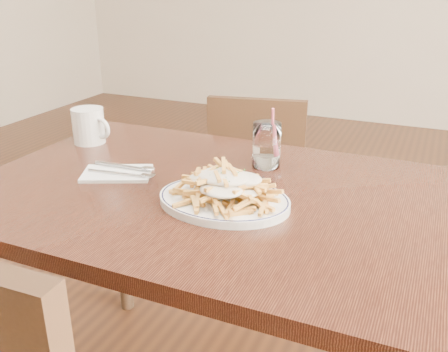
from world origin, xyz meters
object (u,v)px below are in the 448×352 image
at_px(table, 214,218).
at_px(loaded_fries, 224,182).
at_px(coffee_mug, 89,126).
at_px(water_glass, 267,148).
at_px(chair_far, 258,177).
at_px(fries_plate, 224,200).

height_order(table, loaded_fries, loaded_fries).
distance_m(loaded_fries, coffee_mug, 0.61).
height_order(loaded_fries, water_glass, water_glass).
height_order(chair_far, coffee_mug, coffee_mug).
distance_m(table, loaded_fries, 0.16).
bearing_deg(fries_plate, coffee_mug, 156.49).
height_order(table, coffee_mug, coffee_mug).
bearing_deg(water_glass, fries_plate, -91.46).
distance_m(fries_plate, loaded_fries, 0.05).
xyz_separation_m(loaded_fries, coffee_mug, (-0.56, 0.24, -0.00)).
bearing_deg(water_glass, table, -107.78).
bearing_deg(loaded_fries, fries_plate, 116.57).
bearing_deg(coffee_mug, fries_plate, -23.51).
height_order(fries_plate, water_glass, water_glass).
bearing_deg(chair_far, fries_plate, -75.37).
xyz_separation_m(loaded_fries, water_glass, (0.01, 0.27, -0.00)).
bearing_deg(coffee_mug, water_glass, 2.43).
bearing_deg(water_glass, chair_far, 111.37).
relative_size(table, coffee_mug, 8.75).
height_order(chair_far, fries_plate, chair_far).
bearing_deg(table, coffee_mug, 160.70).
xyz_separation_m(table, fries_plate, (0.06, -0.07, 0.09)).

